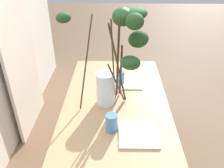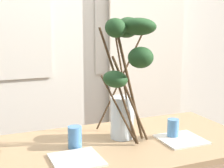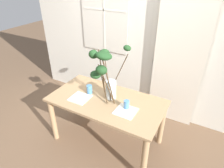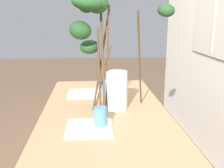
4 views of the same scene
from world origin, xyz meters
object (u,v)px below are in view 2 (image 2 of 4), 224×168
(drinking_glass_blue_right, at_px, (173,128))
(plate_square_right, at_px, (181,139))
(drinking_glass_blue_left, at_px, (75,137))
(plate_square_left, at_px, (76,160))
(dining_table, at_px, (124,162))
(vase_with_branches, at_px, (126,73))

(drinking_glass_blue_right, bearing_deg, plate_square_right, -72.66)
(drinking_glass_blue_left, bearing_deg, plate_square_left, -104.08)
(dining_table, xyz_separation_m, plate_square_left, (-0.33, -0.15, 0.13))
(plate_square_left, bearing_deg, drinking_glass_blue_left, 75.92)
(vase_with_branches, distance_m, drinking_glass_blue_left, 0.46)
(drinking_glass_blue_right, distance_m, plate_square_right, 0.08)
(plate_square_left, relative_size, plate_square_right, 0.99)
(drinking_glass_blue_left, height_order, drinking_glass_blue_right, drinking_glass_blue_left)
(vase_with_branches, distance_m, plate_square_left, 0.55)
(plate_square_left, distance_m, plate_square_right, 0.67)
(plate_square_right, bearing_deg, vase_with_branches, 164.33)
(vase_with_branches, bearing_deg, drinking_glass_blue_left, 173.14)
(drinking_glass_blue_left, relative_size, drinking_glass_blue_right, 1.08)
(vase_with_branches, distance_m, plate_square_right, 0.53)
(dining_table, height_order, vase_with_branches, vase_with_branches)
(drinking_glass_blue_right, bearing_deg, vase_with_branches, 174.53)
(plate_square_right, bearing_deg, dining_table, 163.24)
(dining_table, xyz_separation_m, vase_with_branches, (0.01, -0.01, 0.54))
(dining_table, relative_size, plate_square_right, 6.05)
(vase_with_branches, relative_size, plate_square_right, 2.95)
(vase_with_branches, xyz_separation_m, drinking_glass_blue_right, (0.30, -0.03, -0.36))
(dining_table, relative_size, drinking_glass_blue_left, 12.25)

